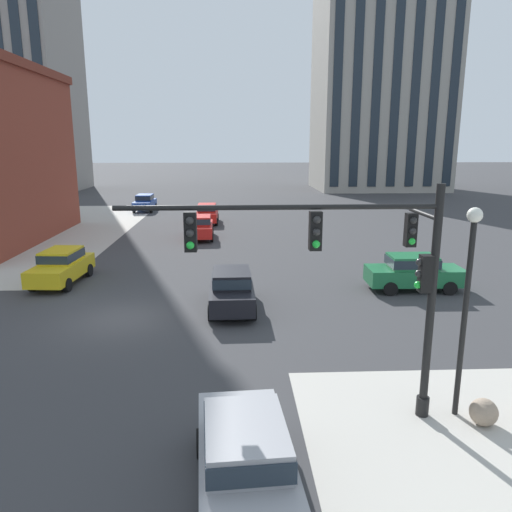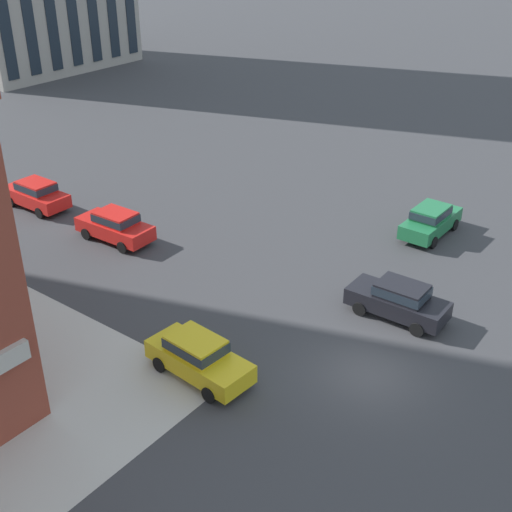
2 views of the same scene
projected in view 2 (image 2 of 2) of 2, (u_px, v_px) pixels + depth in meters
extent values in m
plane|color=#38383A|center=(369.00, 373.00, 26.34)|extent=(320.00, 320.00, 0.00)
cube|color=red|center=(36.00, 197.00, 39.96)|extent=(1.77, 4.40, 0.76)
cube|color=red|center=(36.00, 187.00, 39.55)|extent=(1.50, 2.11, 0.60)
cube|color=#232D38|center=(36.00, 187.00, 39.55)|extent=(1.53, 2.20, 0.40)
cylinder|color=black|center=(11.00, 201.00, 40.27)|extent=(0.22, 0.64, 0.64)
cylinder|color=black|center=(34.00, 193.00, 41.45)|extent=(0.22, 0.64, 0.64)
cylinder|color=black|center=(40.00, 213.00, 38.82)|extent=(0.22, 0.64, 0.64)
cylinder|color=black|center=(63.00, 204.00, 40.00)|extent=(0.22, 0.64, 0.64)
cube|color=gold|center=(199.00, 361.00, 25.86)|extent=(2.10, 4.52, 0.76)
cube|color=gold|center=(196.00, 345.00, 25.62)|extent=(1.66, 2.22, 0.60)
cube|color=#232D38|center=(196.00, 345.00, 25.62)|extent=(1.70, 2.31, 0.40)
cylinder|color=black|center=(240.00, 373.00, 25.79)|extent=(0.27, 0.66, 0.64)
cylinder|color=black|center=(209.00, 395.00, 24.69)|extent=(0.27, 0.66, 0.64)
cylinder|color=black|center=(191.00, 346.00, 27.39)|extent=(0.27, 0.66, 0.64)
cylinder|color=black|center=(160.00, 364.00, 26.28)|extent=(0.27, 0.66, 0.64)
cube|color=#1E6B3D|center=(431.00, 223.00, 36.76)|extent=(4.43, 1.83, 0.76)
cube|color=#1E6B3D|center=(431.00, 212.00, 36.33)|extent=(2.14, 1.53, 0.60)
cube|color=#232D38|center=(431.00, 212.00, 36.33)|extent=(2.22, 1.57, 0.40)
cylinder|color=black|center=(427.00, 217.00, 38.34)|extent=(0.64, 0.23, 0.64)
cylinder|color=black|center=(454.00, 225.00, 37.43)|extent=(0.64, 0.23, 0.64)
cylinder|color=black|center=(404.00, 234.00, 36.45)|extent=(0.64, 0.23, 0.64)
cylinder|color=black|center=(433.00, 242.00, 35.54)|extent=(0.64, 0.23, 0.64)
cube|color=black|center=(397.00, 303.00, 29.54)|extent=(1.83, 4.43, 0.76)
cube|color=black|center=(402.00, 291.00, 29.14)|extent=(1.53, 2.13, 0.60)
cube|color=#232D38|center=(402.00, 291.00, 29.14)|extent=(1.56, 2.22, 0.40)
cylinder|color=black|center=(360.00, 309.00, 29.83)|extent=(0.23, 0.64, 0.64)
cylinder|color=black|center=(377.00, 293.00, 31.02)|extent=(0.23, 0.64, 0.64)
cylinder|color=black|center=(417.00, 329.00, 28.41)|extent=(0.23, 0.64, 0.64)
cylinder|color=black|center=(433.00, 312.00, 29.60)|extent=(0.23, 0.64, 0.64)
cube|color=red|center=(115.00, 228.00, 36.15)|extent=(1.91, 4.46, 0.76)
cube|color=red|center=(116.00, 218.00, 35.75)|extent=(1.57, 2.16, 0.60)
cube|color=#232D38|center=(116.00, 218.00, 35.75)|extent=(1.61, 2.25, 0.40)
cylinder|color=black|center=(87.00, 234.00, 36.42)|extent=(0.24, 0.65, 0.64)
cylinder|color=black|center=(109.00, 223.00, 37.62)|extent=(0.24, 0.65, 0.64)
cylinder|color=black|center=(123.00, 247.00, 35.03)|extent=(0.24, 0.65, 0.64)
cylinder|color=black|center=(145.00, 236.00, 36.24)|extent=(0.24, 0.65, 0.64)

